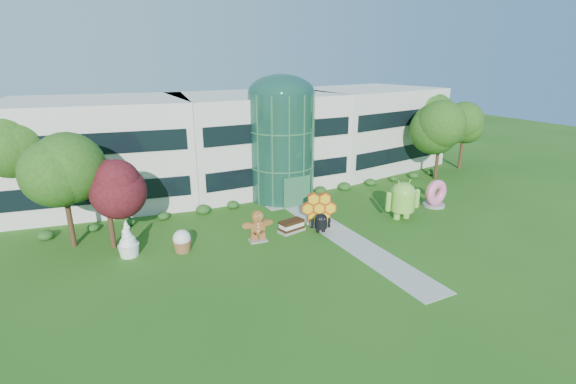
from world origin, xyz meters
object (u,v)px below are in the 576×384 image
donut (435,193)px  gingerbread (258,226)px  android_green (403,197)px  android_black (321,221)px

donut → gingerbread: size_ratio=0.97×
android_green → donut: 4.83m
gingerbread → android_green: bearing=-0.6°
android_green → android_black: android_green is taller
android_black → donut: size_ratio=0.70×
android_black → gingerbread: bearing=-167.4°
android_green → android_black: 7.59m
android_black → gingerbread: 4.99m
gingerbread → android_black: bearing=-2.9°
android_black → donut: bearing=22.8°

